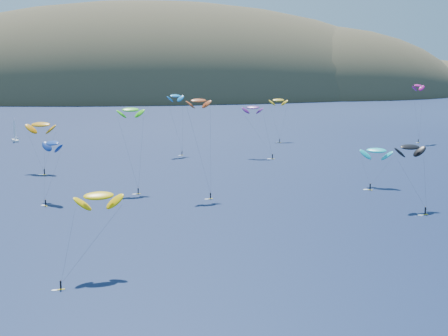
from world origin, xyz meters
TOP-DOWN VIEW (x-y plane):
  - ground at (0.00, 0.00)m, footprint 2800.00×2800.00m
  - island at (39.40, 562.36)m, footprint 730.00×300.00m
  - sailboat at (-66.33, 213.77)m, footprint 9.00×8.14m
  - kitesurfer_1 at (-45.87, 135.07)m, footprint 11.33×12.64m
  - kitesurfer_2 at (-24.86, 30.92)m, footprint 11.45×11.99m
  - kitesurfer_3 at (-17.02, 101.25)m, footprint 8.24×11.20m
  - kitesurfer_4 at (2.15, 165.71)m, footprint 8.33×9.81m
  - kitesurfer_5 at (54.70, 93.16)m, footprint 10.10×11.39m
  - kitesurfer_6 at (30.85, 154.88)m, footprint 10.71×13.52m
  - kitesurfer_7 at (52.04, 66.84)m, footprint 8.85×12.33m
  - kitesurfer_8 at (113.20, 183.06)m, footprint 8.60×9.48m
  - kitesurfer_9 at (1.31, 91.40)m, footprint 7.55×10.70m
  - kitesurfer_10 at (-38.18, 91.48)m, footprint 7.78×13.75m
  - kitesurfer_11 at (52.46, 197.85)m, footprint 8.68×11.31m

SIDE VIEW (x-z plane):
  - island at x=39.40m, z-range -115.74..94.26m
  - ground at x=0.00m, z-range 0.00..0.00m
  - sailboat at x=-66.33m, z-range -4.45..6.28m
  - kitesurfer_5 at x=54.70m, z-range 3.94..16.96m
  - kitesurfer_2 at x=-24.86m, z-range 5.64..21.57m
  - kitesurfer_10 at x=-38.18m, z-range 6.44..23.80m
  - kitesurfer_7 at x=52.04m, z-range 6.44..24.10m
  - kitesurfer_1 at x=-45.87m, z-range 6.36..24.88m
  - kitesurfer_11 at x=52.46m, z-range 7.99..28.64m
  - kitesurfer_6 at x=30.85m, z-range 8.16..29.03m
  - kitesurfer_4 at x=2.15m, z-range 10.26..35.16m
  - kitesurfer_3 at x=-17.02m, z-range 10.34..35.42m
  - kitesurfer_8 at x=113.20m, z-range 11.41..38.69m
  - kitesurfer_9 at x=1.31m, z-range 11.94..39.89m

